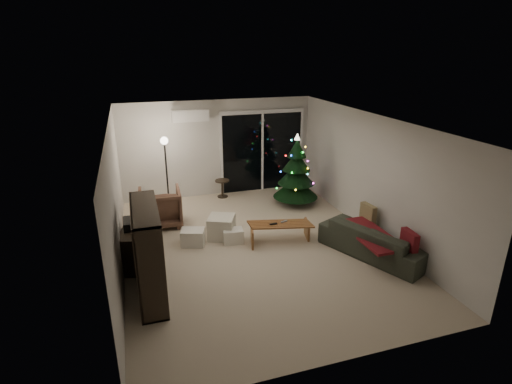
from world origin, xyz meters
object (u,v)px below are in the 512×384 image
Objects in this scene: bookshelf at (136,254)px; christmas_tree at (296,170)px; media_cabinet at (136,245)px; sofa at (374,240)px; armchair at (161,207)px; coffee_table at (280,232)px.

bookshelf is 4.88m from christmas_tree.
sofa is (4.30, -1.07, -0.05)m from media_cabinet.
christmas_tree is at bearing -16.06° from sofa.
armchair is (0.57, 1.55, 0.06)m from media_cabinet.
media_cabinet is at bearing 72.38° from armchair.
bookshelf is 3.07m from coffee_table.
christmas_tree reaches higher than armchair.
bookshelf is at bearing -144.57° from coffee_table.
sofa is 1.65× the size of coffee_table.
armchair reaches higher than coffee_table.
christmas_tree is (-0.40, 2.86, 0.60)m from sofa.
christmas_tree is (3.33, 0.24, 0.49)m from armchair.
armchair is (0.57, 2.69, -0.34)m from bookshelf.
media_cabinet is at bearing 51.92° from sofa.
coffee_table is at bearing 147.51° from armchair.
media_cabinet is at bearing 96.77° from bookshelf.
christmas_tree is at bearing 43.73° from bookshelf.
bookshelf reaches higher than coffee_table.
sofa is (4.30, 0.07, -0.45)m from bookshelf.
bookshelf is at bearing -143.04° from christmas_tree.
armchair is at bearing 85.67° from media_cabinet.
media_cabinet is 0.54× the size of sofa.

